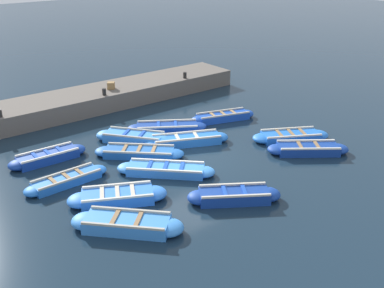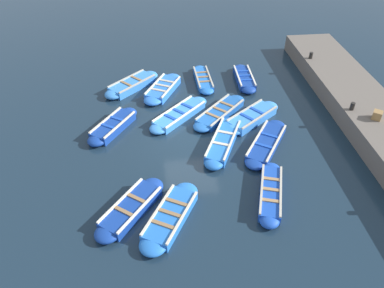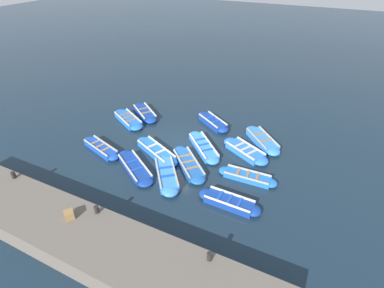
{
  "view_description": "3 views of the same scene",
  "coord_description": "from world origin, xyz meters",
  "px_view_note": "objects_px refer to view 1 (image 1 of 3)",
  "views": [
    {
      "loc": [
        -13.08,
        10.28,
        8.05
      ],
      "look_at": [
        0.39,
        -0.33,
        0.47
      ],
      "focal_mm": 42.0,
      "sensor_mm": 36.0,
      "label": 1
    },
    {
      "loc": [
        -1.35,
        -13.4,
        10.27
      ],
      "look_at": [
        -0.02,
        -0.85,
        0.22
      ],
      "focal_mm": 35.0,
      "sensor_mm": 36.0,
      "label": 2
    },
    {
      "loc": [
        13.79,
        7.73,
        10.51
      ],
      "look_at": [
        -0.07,
        0.92,
        0.36
      ],
      "focal_mm": 28.0,
      "sensor_mm": 36.0,
      "label": 3
    }
  ],
  "objects_px": {
    "boat_outer_right": "(166,170)",
    "boat_outer_left": "(118,197)",
    "boat_far_corner": "(139,152)",
    "boat_tucked": "(308,149)",
    "wooden_crate": "(111,86)",
    "boat_mid_row": "(167,127)",
    "boat_alongside": "(134,138)",
    "boat_drifting": "(127,224)",
    "bollard_mid_south": "(0,113)",
    "boat_bow_out": "(48,157)",
    "boat_inner_gap": "(223,117)",
    "boat_stern_in": "(234,196)",
    "boat_end_of_row": "(187,140)",
    "boat_near_quay": "(291,136)",
    "bollard_mid_north": "(104,92)",
    "bollard_north": "(185,75)",
    "boat_centre": "(67,180)"
  },
  "relations": [
    {
      "from": "boat_bow_out",
      "to": "boat_near_quay",
      "type": "xyz_separation_m",
      "value": [
        -4.69,
        -9.45,
        -0.01
      ]
    },
    {
      "from": "boat_mid_row",
      "to": "bollard_mid_south",
      "type": "xyz_separation_m",
      "value": [
        4.13,
        6.34,
        0.95
      ]
    },
    {
      "from": "boat_tucked",
      "to": "boat_inner_gap",
      "type": "distance_m",
      "value": 5.15
    },
    {
      "from": "boat_inner_gap",
      "to": "wooden_crate",
      "type": "xyz_separation_m",
      "value": [
        5.52,
        3.22,
        0.93
      ]
    },
    {
      "from": "bollard_mid_north",
      "to": "wooden_crate",
      "type": "bearing_deg",
      "value": -47.24
    },
    {
      "from": "boat_drifting",
      "to": "bollard_north",
      "type": "xyz_separation_m",
      "value": [
        10.04,
        -9.93,
        0.9
      ]
    },
    {
      "from": "boat_outer_left",
      "to": "boat_near_quay",
      "type": "xyz_separation_m",
      "value": [
        -0.14,
        -8.8,
        -0.01
      ]
    },
    {
      "from": "boat_drifting",
      "to": "boat_alongside",
      "type": "distance_m",
      "value": 6.84
    },
    {
      "from": "boat_mid_row",
      "to": "bollard_mid_north",
      "type": "height_order",
      "value": "bollard_mid_north"
    },
    {
      "from": "boat_bow_out",
      "to": "bollard_mid_south",
      "type": "bearing_deg",
      "value": 8.73
    },
    {
      "from": "wooden_crate",
      "to": "boat_mid_row",
      "type": "bearing_deg",
      "value": -177.18
    },
    {
      "from": "boat_alongside",
      "to": "bollard_north",
      "type": "bearing_deg",
      "value": -55.04
    },
    {
      "from": "boat_outer_right",
      "to": "boat_outer_left",
      "type": "bearing_deg",
      "value": 105.14
    },
    {
      "from": "boat_outer_left",
      "to": "boat_near_quay",
      "type": "distance_m",
      "value": 8.8
    },
    {
      "from": "boat_inner_gap",
      "to": "boat_mid_row",
      "type": "height_order",
      "value": "boat_inner_gap"
    },
    {
      "from": "wooden_crate",
      "to": "bollard_mid_south",
      "type": "bearing_deg",
      "value": 97.06
    },
    {
      "from": "boat_drifting",
      "to": "wooden_crate",
      "type": "xyz_separation_m",
      "value": [
        10.8,
        -5.47,
        0.91
      ]
    },
    {
      "from": "boat_drifting",
      "to": "bollard_mid_north",
      "type": "bearing_deg",
      "value": -24.84
    },
    {
      "from": "boat_end_of_row",
      "to": "boat_near_quay",
      "type": "relative_size",
      "value": 1.07
    },
    {
      "from": "boat_tucked",
      "to": "bollard_north",
      "type": "height_order",
      "value": "bollard_north"
    },
    {
      "from": "boat_drifting",
      "to": "boat_near_quay",
      "type": "distance_m",
      "value": 9.53
    },
    {
      "from": "boat_stern_in",
      "to": "bollard_mid_south",
      "type": "relative_size",
      "value": 9.0
    },
    {
      "from": "boat_mid_row",
      "to": "boat_stern_in",
      "type": "bearing_deg",
      "value": 163.89
    },
    {
      "from": "boat_alongside",
      "to": "boat_near_quay",
      "type": "height_order",
      "value": "boat_alongside"
    },
    {
      "from": "boat_near_quay",
      "to": "boat_inner_gap",
      "type": "bearing_deg",
      "value": 10.87
    },
    {
      "from": "boat_mid_row",
      "to": "bollard_north",
      "type": "bearing_deg",
      "value": -45.62
    },
    {
      "from": "boat_drifting",
      "to": "boat_stern_in",
      "type": "height_order",
      "value": "boat_drifting"
    },
    {
      "from": "boat_end_of_row",
      "to": "bollard_mid_south",
      "type": "distance_m",
      "value": 8.58
    },
    {
      "from": "boat_alongside",
      "to": "boat_stern_in",
      "type": "xyz_separation_m",
      "value": [
        -6.52,
        -0.02,
        0.0
      ]
    },
    {
      "from": "boat_bow_out",
      "to": "bollard_north",
      "type": "distance_m",
      "value": 10.73
    },
    {
      "from": "boat_far_corner",
      "to": "boat_alongside",
      "type": "bearing_deg",
      "value": -23.43
    },
    {
      "from": "boat_bow_out",
      "to": "boat_far_corner",
      "type": "bearing_deg",
      "value": -120.79
    },
    {
      "from": "boat_outer_right",
      "to": "wooden_crate",
      "type": "relative_size",
      "value": 8.81
    },
    {
      "from": "boat_centre",
      "to": "boat_far_corner",
      "type": "xyz_separation_m",
      "value": [
        0.39,
        -3.37,
        0.0
      ]
    },
    {
      "from": "boat_inner_gap",
      "to": "boat_stern_in",
      "type": "bearing_deg",
      "value": 141.01
    },
    {
      "from": "boat_outer_left",
      "to": "boat_mid_row",
      "type": "bearing_deg",
      "value": -50.09
    },
    {
      "from": "boat_far_corner",
      "to": "boat_mid_row",
      "type": "bearing_deg",
      "value": -57.9
    },
    {
      "from": "boat_outer_left",
      "to": "boat_mid_row",
      "type": "distance_m",
      "value": 6.65
    },
    {
      "from": "boat_stern_in",
      "to": "bollard_north",
      "type": "distance_m",
      "value": 12.5
    },
    {
      "from": "boat_alongside",
      "to": "boat_drifting",
      "type": "bearing_deg",
      "value": 146.76
    },
    {
      "from": "bollard_mid_south",
      "to": "boat_alongside",
      "type": "bearing_deg",
      "value": -134.58
    },
    {
      "from": "boat_outer_right",
      "to": "wooden_crate",
      "type": "xyz_separation_m",
      "value": [
        8.48,
        -2.38,
        0.95
      ]
    },
    {
      "from": "boat_end_of_row",
      "to": "boat_mid_row",
      "type": "xyz_separation_m",
      "value": [
        1.86,
        -0.27,
        -0.03
      ]
    },
    {
      "from": "boat_bow_out",
      "to": "boat_far_corner",
      "type": "distance_m",
      "value": 3.69
    },
    {
      "from": "boat_far_corner",
      "to": "boat_tucked",
      "type": "bearing_deg",
      "value": -125.91
    },
    {
      "from": "boat_drifting",
      "to": "boat_inner_gap",
      "type": "bearing_deg",
      "value": -58.72
    },
    {
      "from": "boat_near_quay",
      "to": "bollard_north",
      "type": "height_order",
      "value": "bollard_north"
    },
    {
      "from": "boat_bow_out",
      "to": "boat_end_of_row",
      "type": "bearing_deg",
      "value": -111.28
    },
    {
      "from": "boat_bow_out",
      "to": "boat_near_quay",
      "type": "distance_m",
      "value": 10.55
    },
    {
      "from": "boat_outer_right",
      "to": "boat_near_quay",
      "type": "relative_size",
      "value": 0.93
    }
  ]
}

